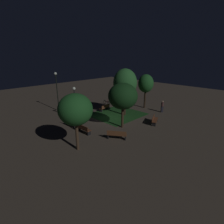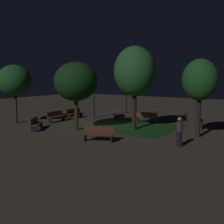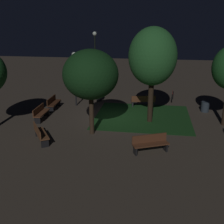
% 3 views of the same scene
% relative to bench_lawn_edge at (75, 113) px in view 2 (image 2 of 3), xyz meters
% --- Properties ---
extents(ground_plane, '(60.00, 60.00, 0.00)m').
position_rel_bench_lawn_edge_xyz_m(ground_plane, '(1.15, 4.82, -0.48)').
color(ground_plane, '#473D33').
extents(grass_lawn, '(5.77, 6.31, 0.01)m').
position_rel_bench_lawn_edge_xyz_m(grass_lawn, '(0.72, 6.57, -0.48)').
color(grass_lawn, '#194219').
rests_on(grass_lawn, ground).
extents(bench_lawn_edge, '(1.81, 0.54, 0.88)m').
position_rel_bench_lawn_edge_xyz_m(bench_lawn_edge, '(0.00, 0.00, 0.00)').
color(bench_lawn_edge, '#422314').
rests_on(bench_lawn_edge, ground).
extents(bench_front_right, '(1.81, 0.54, 0.88)m').
position_rel_bench_lawn_edge_xyz_m(bench_front_right, '(2.30, 0.00, 0.00)').
color(bench_front_right, brown).
rests_on(bench_front_right, ground).
extents(bench_corner, '(1.70, 1.50, 0.88)m').
position_rel_bench_lawn_edge_xyz_m(bench_corner, '(-3.07, 2.47, 0.00)').
color(bench_corner, brown).
rests_on(bench_corner, ground).
extents(bench_back_row, '(0.83, 1.86, 0.88)m').
position_rel_bench_lawn_edge_xyz_m(bench_back_row, '(-1.57, 6.49, 0.00)').
color(bench_back_row, brown).
rests_on(bench_back_row, ground).
extents(bench_front_left, '(1.17, 1.84, 0.88)m').
position_rel_bench_lawn_edge_xyz_m(bench_front_left, '(5.91, 7.21, 0.00)').
color(bench_front_left, brown).
rests_on(bench_front_left, ground).
extents(bench_near_trees, '(1.76, 1.41, 0.88)m').
position_rel_bench_lawn_edge_xyz_m(bench_near_trees, '(5.60, 1.36, 0.00)').
color(bench_near_trees, brown).
rests_on(bench_near_trees, ground).
extents(tree_tall_center, '(2.92, 2.92, 5.89)m').
position_rel_bench_lawn_edge_xyz_m(tree_tall_center, '(1.52, 7.07, 3.63)').
color(tree_tall_center, '#2D2116').
rests_on(tree_tall_center, ground).
extents(tree_back_left, '(2.68, 2.68, 4.71)m').
position_rel_bench_lawn_edge_xyz_m(tree_back_left, '(4.59, -2.22, 2.95)').
color(tree_back_left, '#423021').
rests_on(tree_back_left, ground).
extents(tree_lawn_side, '(2.17, 2.17, 4.86)m').
position_rel_bench_lawn_edge_xyz_m(tree_lawn_side, '(1.46, 11.63, 3.06)').
color(tree_lawn_side, '#2D2116').
rests_on(tree_lawn_side, ground).
extents(tree_right_canopy, '(3.03, 3.03, 4.79)m').
position_rel_bench_lawn_edge_xyz_m(tree_right_canopy, '(4.06, 3.84, 2.93)').
color(tree_right_canopy, '#38281C').
rests_on(tree_right_canopy, ground).
extents(lamp_post_path_center, '(0.36, 0.36, 4.03)m').
position_rel_bench_lawn_edge_xyz_m(lamp_post_path_center, '(-1.08, 1.42, 2.31)').
color(lamp_post_path_center, black).
rests_on(lamp_post_path_center, ground).
extents(lamp_post_plaza_east, '(0.36, 0.36, 5.29)m').
position_rel_bench_lawn_edge_xyz_m(lamp_post_plaza_east, '(-5.95, 1.88, 3.04)').
color(lamp_post_plaza_east, black).
rests_on(lamp_post_plaza_east, ground).
extents(trash_bin, '(0.56, 0.56, 0.73)m').
position_rel_bench_lawn_edge_xyz_m(trash_bin, '(-1.07, 10.91, -0.11)').
color(trash_bin, '#2D3842').
rests_on(trash_bin, ground).
extents(bicycle, '(1.68, 0.27, 0.93)m').
position_rel_bench_lawn_edge_xyz_m(bicycle, '(-3.61, 8.76, -0.14)').
color(bicycle, black).
rests_on(bicycle, ground).
extents(pedestrian, '(0.32, 0.34, 1.61)m').
position_rel_bench_lawn_edge_xyz_m(pedestrian, '(4.39, 11.52, 0.37)').
color(pedestrian, black).
rests_on(pedestrian, ground).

